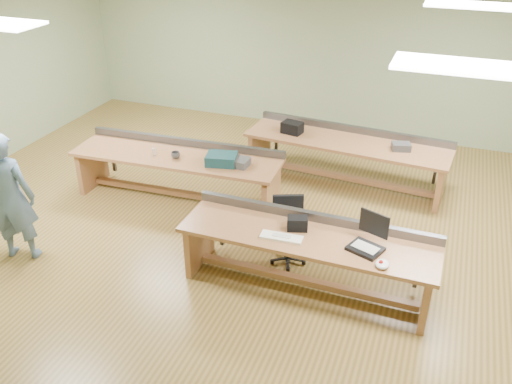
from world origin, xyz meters
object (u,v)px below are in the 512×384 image
parts_bin_teal (222,159)px  workbench_mid (178,165)px  workbench_front (308,248)px  laptop_base (365,249)px  drinks_can (154,152)px  workbench_back (347,150)px  person (10,197)px  camera_bag (297,223)px  mug (176,155)px  parts_bin_grey (235,161)px  task_chair (288,238)px

parts_bin_teal → workbench_mid: bearing=174.7°
parts_bin_teal → workbench_front: bearing=-39.0°
laptop_base → drinks_can: size_ratio=3.28×
workbench_back → parts_bin_teal: parts_bin_teal is taller
person → camera_bag: bearing=175.1°
workbench_back → workbench_front: bearing=-82.5°
workbench_back → mug: workbench_back is taller
parts_bin_grey → camera_bag: bearing=-45.1°
parts_bin_grey → drinks_can: size_ratio=3.71×
camera_bag → drinks_can: 2.90m
workbench_front → parts_bin_grey: same height
workbench_mid → camera_bag: size_ratio=13.69×
workbench_mid → workbench_back: (2.32, 1.44, 0.00)m
mug → workbench_mid: bearing=110.2°
workbench_front → laptop_base: bearing=-7.0°
person → mug: bearing=-139.6°
workbench_front → camera_bag: bearing=158.6°
parts_bin_teal → parts_bin_grey: size_ratio=1.07×
workbench_back → task_chair: task_chair is taller
workbench_back → mug: 2.77m
workbench_back → mug: size_ratio=25.86×
workbench_mid → parts_bin_grey: 1.00m
person → workbench_back: bearing=-151.6°
task_chair → parts_bin_teal: bearing=122.8°
workbench_front → workbench_back: (-0.15, 2.88, 0.01)m
parts_bin_teal → parts_bin_grey: (0.20, 0.04, -0.02)m
person → parts_bin_grey: person is taller
person → workbench_mid: bearing=-136.9°
parts_bin_teal → mug: parts_bin_teal is taller
laptop_base → parts_bin_grey: (-2.17, 1.50, 0.04)m
workbench_front → laptop_base: (0.68, -0.09, 0.21)m
parts_bin_grey → mug: bearing=-173.8°
workbench_front → parts_bin_grey: 2.07m
parts_bin_teal → laptop_base: bearing=-31.6°
laptop_base → mug: size_ratio=2.78×
camera_bag → workbench_back: bearing=72.6°
parts_bin_grey → task_chair: bearing=-40.4°
workbench_front → workbench_mid: size_ratio=0.93×
camera_bag → mug: bearing=133.9°
drinks_can → workbench_front: bearing=-25.0°
parts_bin_grey → drinks_can: (-1.28, -0.12, -0.00)m
workbench_front → workbench_back: size_ratio=0.91×
person → laptop_base: (4.38, 0.59, -0.11)m
workbench_front → person: person is taller
person → parts_bin_grey: 3.04m
task_chair → drinks_can: task_chair is taller
parts_bin_teal → task_chair: bearing=-34.8°
camera_bag → laptop_base: bearing=-27.5°
workbench_front → workbench_back: same height
workbench_front → mug: (-2.42, 1.31, 0.24)m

